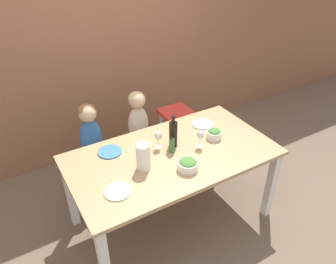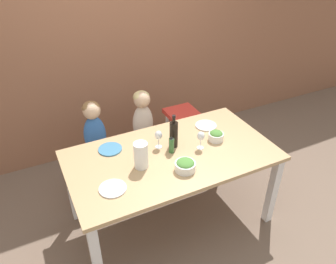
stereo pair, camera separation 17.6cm
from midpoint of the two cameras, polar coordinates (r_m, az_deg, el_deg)
ground_plane at (r=3.32m, az=2.14°, el=-14.71°), size 14.00×14.00×0.00m
wall_back at (r=3.75m, az=-8.39°, el=15.54°), size 10.00×0.06×2.70m
dining_table at (r=2.85m, az=2.42°, el=-5.38°), size 1.77×0.96×0.78m
chair_far_left at (r=3.46m, az=-10.61°, el=-4.52°), size 0.39×0.39×0.45m
chair_far_center at (r=3.59m, az=-2.80°, el=-2.39°), size 0.39×0.39×0.45m
chair_right_highchair at (r=3.68m, az=3.79°, el=1.45°), size 0.33×0.33×0.69m
person_child_left at (r=3.24m, az=-11.32°, el=1.05°), size 0.22×0.18×0.58m
person_child_center at (r=3.38m, az=-2.99°, el=3.10°), size 0.22×0.18×0.58m
wine_bottle at (r=2.82m, az=2.79°, el=-0.34°), size 0.07×0.07×0.31m
paper_towel_roll at (r=2.59m, az=-2.79°, el=-4.12°), size 0.11×0.11×0.22m
wine_glass_near at (r=2.82m, az=7.54°, el=-0.82°), size 0.06×0.06×0.17m
wine_glass_far at (r=2.80m, az=0.13°, el=-0.67°), size 0.06×0.06×0.17m
salad_bowl_large at (r=2.60m, az=4.97°, el=-5.84°), size 0.17×0.17×0.09m
salad_bowl_small at (r=2.98m, az=10.05°, el=-0.65°), size 0.14×0.14×0.09m
dinner_plate_front_left at (r=2.47m, az=-7.57°, el=-9.78°), size 0.21×0.21×0.01m
dinner_plate_back_left at (r=2.86m, az=-8.32°, el=-3.01°), size 0.21×0.21×0.01m
dinner_plate_back_right at (r=3.19m, az=8.19°, el=1.10°), size 0.21×0.21×0.01m
condiment_bottle_hot_sauce at (r=2.77m, az=2.43°, el=-2.27°), size 0.05×0.05×0.16m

